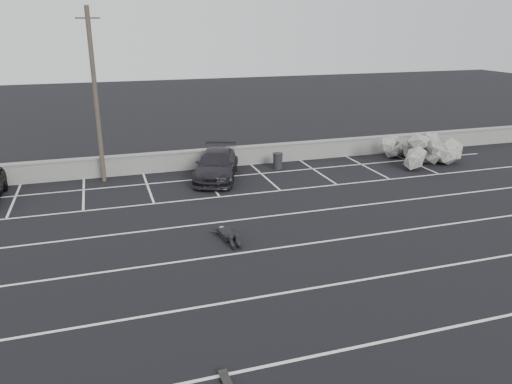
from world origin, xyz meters
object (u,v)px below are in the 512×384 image
object	(u,v)px
person	(226,231)
car_right	(216,165)
riprap_pile	(427,151)
utility_pole	(96,97)
trash_bin	(278,161)

from	to	relation	value
person	car_right	bearing A→B (deg)	74.42
car_right	riprap_pile	size ratio (longest dim) A/B	1.11
car_right	person	xyz separation A→B (m)	(-1.42, -7.40, -0.47)
utility_pole	riprap_pile	xyz separation A→B (m)	(18.03, -1.65, -3.68)
utility_pole	trash_bin	size ratio (longest dim) A/B	9.63
car_right	trash_bin	world-z (taller)	car_right
utility_pole	riprap_pile	distance (m)	18.48
car_right	utility_pole	bearing A→B (deg)	-173.11
car_right	trash_bin	distance (m)	3.70
person	utility_pole	bearing A→B (deg)	110.85
person	riprap_pile	bearing A→B (deg)	22.13
trash_bin	person	xyz separation A→B (m)	(-5.04, -8.11, -0.21)
riprap_pile	person	bearing A→B (deg)	-153.16
trash_bin	riprap_pile	bearing A→B (deg)	-7.02
trash_bin	person	size ratio (longest dim) A/B	0.36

